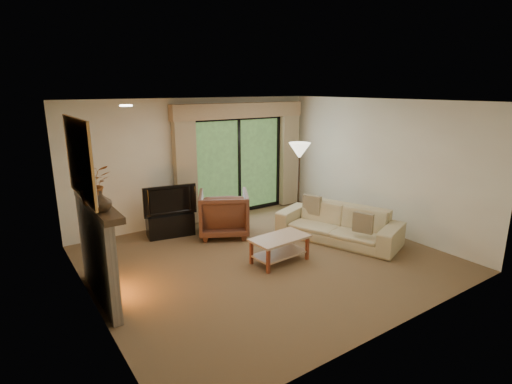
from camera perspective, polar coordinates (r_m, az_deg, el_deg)
floor at (r=6.84m, az=1.44°, el=-9.48°), size 5.50×5.50×0.00m
ceiling at (r=6.24m, az=1.59°, el=12.84°), size 5.50×5.50×0.00m
wall_back at (r=8.53m, az=-8.40°, el=4.42°), size 5.00×0.00×5.00m
wall_front at (r=4.71m, az=19.67°, el=-4.83°), size 5.00×0.00×5.00m
wall_left at (r=5.35m, az=-23.14°, el=-2.85°), size 0.00×5.00×5.00m
wall_right at (r=8.30m, az=17.12°, el=3.63°), size 0.00×5.00×5.00m
fireplace at (r=5.76m, az=-21.76°, el=-7.99°), size 0.24×1.70×1.37m
mirror at (r=5.41m, az=-23.90°, el=4.35°), size 0.07×1.45×1.02m
sliding_door at (r=9.00m, az=-2.48°, el=3.80°), size 2.26×0.10×2.16m
curtain_left at (r=8.26m, az=-10.06°, el=3.30°), size 0.45×0.18×2.35m
curtain_right at (r=9.66m, az=4.70°, el=5.13°), size 0.45×0.18×2.35m
cornice at (r=8.77m, az=-2.25°, el=11.56°), size 3.20×0.24×0.32m
media_console at (r=7.96m, az=-12.14°, el=-4.55°), size 0.94×0.55×0.44m
tv at (r=7.81m, az=-12.34°, el=-1.02°), size 1.01×0.31×0.58m
armchair at (r=7.79m, az=-4.64°, el=-3.03°), size 1.27×1.28×0.87m
sofa at (r=7.66m, az=11.64°, el=-4.45°), size 1.62×2.42×0.66m
pillow_near at (r=7.13m, az=15.04°, el=-4.27°), size 0.21×0.36×0.35m
pillow_far at (r=7.98m, az=8.00°, el=-1.80°), size 0.23×0.39×0.38m
coffee_table at (r=6.66m, az=3.40°, el=-8.18°), size 0.99×0.59×0.43m
floor_lamp at (r=8.47m, az=6.11°, el=1.30°), size 0.47×0.47×1.70m
vase at (r=5.09m, az=-21.23°, el=-1.25°), size 0.27×0.27×0.25m
branches at (r=5.43m, az=-22.35°, el=1.03°), size 0.50×0.45×0.51m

